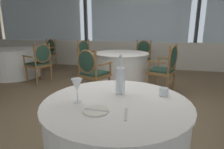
% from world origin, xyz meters
% --- Properties ---
extents(ground_plane, '(14.24, 14.24, 0.00)m').
position_xyz_m(ground_plane, '(0.00, 0.00, 0.00)').
color(ground_plane, '#756047').
extents(window_wall_far, '(10.96, 0.14, 2.97)m').
position_xyz_m(window_wall_far, '(0.00, 3.39, 1.18)').
color(window_wall_far, silver).
rests_on(window_wall_far, ground_plane).
extents(foreground_table, '(1.18, 1.18, 0.75)m').
position_xyz_m(foreground_table, '(0.27, -1.33, 0.37)').
color(foreground_table, white).
rests_on(foreground_table, ground_plane).
extents(side_plate, '(0.18, 0.18, 0.01)m').
position_xyz_m(side_plate, '(0.17, -1.54, 0.75)').
color(side_plate, silver).
rests_on(side_plate, foreground_table).
extents(butter_knife, '(0.17, 0.02, 0.00)m').
position_xyz_m(butter_knife, '(0.17, -1.54, 0.76)').
color(butter_knife, silver).
rests_on(butter_knife, foreground_table).
extents(dinner_fork, '(0.04, 0.19, 0.00)m').
position_xyz_m(dinner_fork, '(0.38, -1.54, 0.75)').
color(dinner_fork, silver).
rests_on(dinner_fork, foreground_table).
extents(water_bottle, '(0.08, 0.08, 0.35)m').
position_xyz_m(water_bottle, '(0.26, -1.14, 0.89)').
color(water_bottle, white).
rests_on(water_bottle, foreground_table).
extents(wine_glass, '(0.09, 0.09, 0.19)m').
position_xyz_m(wine_glass, '(-0.03, -1.41, 0.88)').
color(wine_glass, white).
rests_on(wine_glass, foreground_table).
extents(water_tumbler, '(0.07, 0.07, 0.07)m').
position_xyz_m(water_tumbler, '(0.64, -1.12, 0.78)').
color(water_tumbler, white).
rests_on(water_tumbler, foreground_table).
extents(background_table_1, '(1.22, 1.22, 0.75)m').
position_xyz_m(background_table_1, '(-0.18, 1.44, 0.37)').
color(background_table_1, white).
rests_on(background_table_1, ground_plane).
extents(dining_chair_1_0, '(0.63, 0.60, 0.97)m').
position_xyz_m(dining_chair_1_0, '(0.21, 2.41, 0.56)').
color(dining_chair_1_0, olive).
rests_on(dining_chair_1_0, ground_plane).
extents(dining_chair_1_1, '(0.60, 0.63, 0.99)m').
position_xyz_m(dining_chair_1_1, '(-1.14, 1.83, 0.57)').
color(dining_chair_1_1, olive).
rests_on(dining_chair_1_1, ground_plane).
extents(dining_chair_1_2, '(0.63, 0.60, 0.94)m').
position_xyz_m(dining_chair_1_2, '(-0.56, 0.48, 0.55)').
color(dining_chair_1_2, olive).
rests_on(dining_chair_1_2, ground_plane).
extents(dining_chair_1_3, '(0.60, 0.63, 1.00)m').
position_xyz_m(dining_chair_1_3, '(0.79, 1.05, 0.58)').
color(dining_chair_1_3, olive).
rests_on(dining_chair_1_3, ground_plane).
extents(background_table_2, '(1.34, 1.34, 0.75)m').
position_xyz_m(background_table_2, '(-3.10, 1.56, 0.37)').
color(background_table_2, white).
rests_on(background_table_2, ground_plane).
extents(dining_chair_2_0, '(0.59, 0.63, 0.95)m').
position_xyz_m(dining_chair_2_0, '(-2.07, 1.17, 0.55)').
color(dining_chair_2_0, olive).
rests_on(dining_chair_2_0, ground_plane).
extents(dining_chair_2_1, '(0.63, 0.59, 0.95)m').
position_xyz_m(dining_chair_2_1, '(-2.71, 2.59, 0.56)').
color(dining_chair_2_1, olive).
rests_on(dining_chair_2_1, ground_plane).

